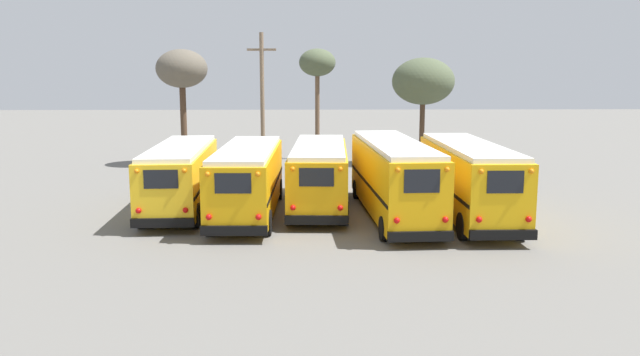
{
  "coord_description": "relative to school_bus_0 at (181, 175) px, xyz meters",
  "views": [
    {
      "loc": [
        -0.65,
        -27.53,
        6.25
      ],
      "look_at": [
        0.0,
        -0.06,
        1.6
      ],
      "focal_mm": 35.0,
      "sensor_mm": 36.0,
      "label": 1
    }
  ],
  "objects": [
    {
      "name": "ground_plane",
      "position": [
        6.37,
        -0.81,
        -1.63
      ],
      "size": [
        160.0,
        160.0,
        0.0
      ],
      "primitive_type": "plane",
      "color": "#66635E"
    },
    {
      "name": "school_bus_0",
      "position": [
        0.0,
        0.0,
        0.0
      ],
      "size": [
        2.83,
        9.74,
        2.98
      ],
      "color": "yellow",
      "rests_on": "ground"
    },
    {
      "name": "school_bus_1",
      "position": [
        3.19,
        -1.19,
        0.03
      ],
      "size": [
        2.71,
        9.84,
        3.05
      ],
      "color": "#E5A00C",
      "rests_on": "ground"
    },
    {
      "name": "school_bus_2",
      "position": [
        6.37,
        0.34,
        -0.01
      ],
      "size": [
        2.97,
        9.68,
        2.97
      ],
      "color": "#E5A00C",
      "rests_on": "ground"
    },
    {
      "name": "school_bus_3",
      "position": [
        9.56,
        -1.59,
        0.16
      ],
      "size": [
        2.89,
        10.85,
        3.32
      ],
      "color": "#E5A00C",
      "rests_on": "ground"
    },
    {
      "name": "school_bus_4",
      "position": [
        12.75,
        -1.99,
        0.15
      ],
      "size": [
        2.52,
        10.0,
        3.26
      ],
      "color": "#EAAA0F",
      "rests_on": "ground"
    },
    {
      "name": "utility_pole",
      "position": [
        3.05,
        10.86,
        2.9
      ],
      "size": [
        1.8,
        0.26,
        8.7
      ],
      "color": "#75604C",
      "rests_on": "ground"
    },
    {
      "name": "bare_tree_0",
      "position": [
        13.67,
        13.86,
        4.02
      ],
      "size": [
        4.19,
        4.19,
        7.26
      ],
      "color": "#473323",
      "rests_on": "ground"
    },
    {
      "name": "bare_tree_1",
      "position": [
        6.6,
        16.99,
        5.17
      ],
      "size": [
        2.62,
        2.62,
        7.96
      ],
      "color": "brown",
      "rests_on": "ground"
    },
    {
      "name": "bare_tree_2",
      "position": [
        -2.56,
        14.31,
        4.78
      ],
      "size": [
        3.43,
        3.43,
        7.82
      ],
      "color": "#473323",
      "rests_on": "ground"
    }
  ]
}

